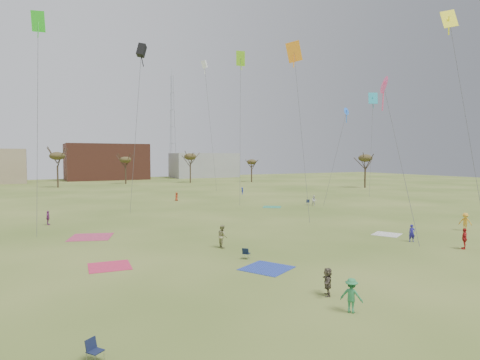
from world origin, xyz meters
name	(u,v)px	position (x,y,z in m)	size (l,w,h in m)	color
ground	(317,265)	(0.00, 0.00, 0.00)	(260.00, 260.00, 0.00)	#3F5A1C
flyer_near_center	(351,295)	(-4.07, -7.88, 0.87)	(1.12, 0.64, 1.73)	#2B8249
flyer_near_right	(412,233)	(12.67, 2.31, 0.79)	(0.58, 0.38, 1.58)	navy
spectator_fore_a	(464,239)	(14.14, -1.75, 0.89)	(1.04, 0.43, 1.78)	red
spectator_fore_b	(222,236)	(-3.69, 8.17, 0.98)	(0.95, 0.74, 1.95)	#8F8E5B
spectator_fore_c	(328,282)	(-3.53, -5.41, 0.79)	(1.47, 0.47, 1.59)	#4E4538
flyer_mid_b	(465,222)	(22.30, 3.56, 0.94)	(1.21, 0.70, 1.88)	gold
spectator_mid_d	(48,218)	(-16.47, 27.73, 0.81)	(0.95, 0.39, 1.62)	#833678
spectator_mid_e	(314,201)	(21.86, 28.45, 0.78)	(0.76, 0.59, 1.57)	silver
flyer_far_b	(177,197)	(4.64, 45.12, 0.74)	(0.72, 0.47, 1.48)	#A6381C
flyer_far_c	(242,191)	(20.49, 50.41, 0.72)	(0.93, 0.54, 1.44)	#22339F
blanket_red	(110,267)	(-13.32, 6.43, 0.00)	(2.84, 2.84, 0.03)	#D22A50
blanket_blue	(267,268)	(-3.69, 0.87, 0.00)	(3.03, 3.03, 0.03)	#253CA0
blanket_cream	(387,234)	(13.35, 5.83, 0.00)	(2.47, 2.47, 0.03)	silver
blanket_plum	(91,237)	(-13.09, 18.09, 0.00)	(3.79, 3.79, 0.03)	#B8385C
blanket_olive	(272,207)	(14.85, 29.83, 0.00)	(2.73, 2.73, 0.03)	#328B66
camp_chair_left	(95,355)	(-16.15, -7.10, 0.26)	(0.72, 0.73, 0.87)	#141B37
camp_chair_center	(246,256)	(-3.71, 3.84, 0.26)	(0.74, 0.74, 0.87)	#131F36
camp_chair_right	(308,203)	(21.39, 29.47, 0.26)	(0.74, 0.74, 0.87)	#121F34
kites_aloft	(218,71)	(5.24, 28.57, 19.57)	(62.06, 53.99, 25.26)	white
tree_line	(101,159)	(-2.85, 79.12, 7.09)	(117.44, 49.32, 8.91)	#3A2B1E
building_brick	(106,162)	(5.00, 120.00, 6.00)	(26.00, 16.00, 12.00)	brown
building_grey	(204,165)	(40.00, 118.00, 4.50)	(24.00, 12.00, 9.00)	gray
radio_tower	(172,126)	(30.00, 125.00, 19.21)	(1.51, 1.72, 41.00)	#9EA3A8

